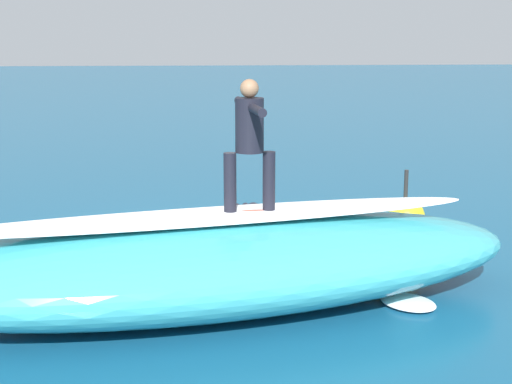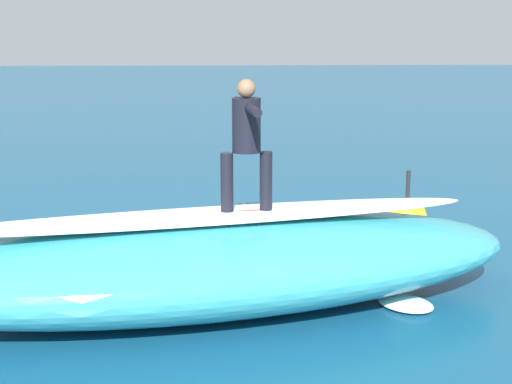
# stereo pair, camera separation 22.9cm
# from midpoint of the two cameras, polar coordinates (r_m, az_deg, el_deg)

# --- Properties ---
(ground_plane) EXTENTS (120.00, 120.00, 0.00)m
(ground_plane) POSITION_cam_midpoint_polar(r_m,az_deg,el_deg) (12.64, -6.69, -4.33)
(ground_plane) COLOR #145175
(wave_crest) EXTENTS (8.83, 4.52, 1.18)m
(wave_crest) POSITION_cam_midpoint_polar(r_m,az_deg,el_deg) (9.91, -4.23, -5.37)
(wave_crest) COLOR teal
(wave_crest) RESTS_ON ground_plane
(wave_foam_lip) EXTENTS (7.21, 2.50, 0.08)m
(wave_foam_lip) POSITION_cam_midpoint_polar(r_m,az_deg,el_deg) (9.74, -4.29, -1.82)
(wave_foam_lip) COLOR white
(wave_foam_lip) RESTS_ON wave_crest
(surfboard_riding) EXTENTS (2.24, 0.76, 0.08)m
(surfboard_riding) POSITION_cam_midpoint_polar(r_m,az_deg,el_deg) (9.86, -1.14, -1.61)
(surfboard_riding) COLOR #E0563D
(surfboard_riding) RESTS_ON wave_crest
(surfer_riding) EXTENTS (0.66, 1.59, 1.68)m
(surfer_riding) POSITION_cam_midpoint_polar(r_m,az_deg,el_deg) (9.67, -1.17, 4.24)
(surfer_riding) COLOR black
(surfer_riding) RESTS_ON surfboard_riding
(surfboard_paddling) EXTENTS (1.02, 2.00, 0.09)m
(surfboard_paddling) POSITION_cam_midpoint_polar(r_m,az_deg,el_deg) (13.93, -0.14, -2.50)
(surfboard_paddling) COLOR silver
(surfboard_paddling) RESTS_ON ground_plane
(surfer_paddling) EXTENTS (0.71, 1.71, 0.31)m
(surfer_paddling) POSITION_cam_midpoint_polar(r_m,az_deg,el_deg) (14.00, -0.32, -1.67)
(surfer_paddling) COLOR black
(surfer_paddling) RESTS_ON surfboard_paddling
(buoy_marker) EXTENTS (0.70, 0.70, 1.18)m
(buoy_marker) POSITION_cam_midpoint_polar(r_m,az_deg,el_deg) (13.46, 10.49, -1.87)
(buoy_marker) COLOR yellow
(buoy_marker) RESTS_ON ground_plane
(foam_patch_near) EXTENTS (0.95, 1.00, 0.10)m
(foam_patch_near) POSITION_cam_midpoint_polar(r_m,az_deg,el_deg) (10.30, 10.59, -8.05)
(foam_patch_near) COLOR white
(foam_patch_near) RESTS_ON ground_plane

